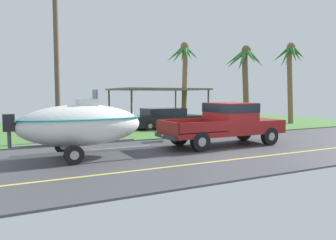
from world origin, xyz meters
name	(u,v)px	position (x,y,z in m)	size (l,w,h in m)	color
ground	(148,130)	(0.00, 8.38, -0.01)	(36.00, 22.00, 0.11)	#424247
pickup_truck_towing	(229,122)	(0.81, 0.98, 1.06)	(5.88, 2.07, 1.91)	maroon
boat_on_trailer	(81,125)	(-5.84, 0.98, 1.19)	(5.78, 2.36, 2.46)	gray
parked_sedan_near	(90,121)	(-3.74, 8.54, 0.67)	(4.76, 1.90, 1.38)	beige
parked_sedan_far	(166,119)	(1.33, 8.49, 0.67)	(4.75, 1.95, 1.38)	black
carport_awning	(157,90)	(2.88, 13.19, 2.66)	(6.93, 5.93, 2.78)	#4C4238
palm_tree_near_left	(245,68)	(7.91, 8.34, 4.29)	(3.06, 3.63, 5.97)	brown
palm_tree_near_right	(291,66)	(11.47, 7.28, 4.48)	(2.52, 2.98, 6.28)	brown
palm_tree_mid	(184,64)	(5.39, 13.07, 4.86)	(2.58, 3.29, 6.69)	brown
utility_pole	(57,53)	(-6.01, 5.19, 4.23)	(0.24, 1.80, 8.15)	brown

